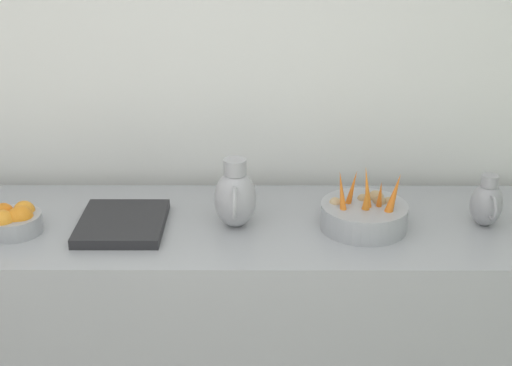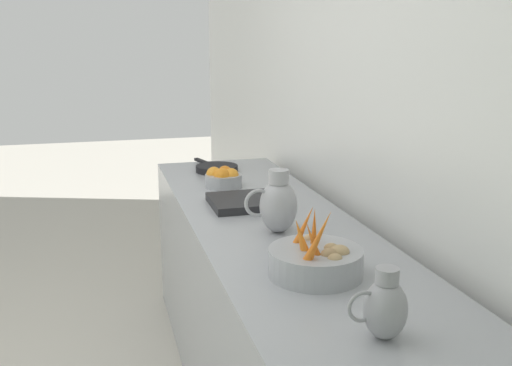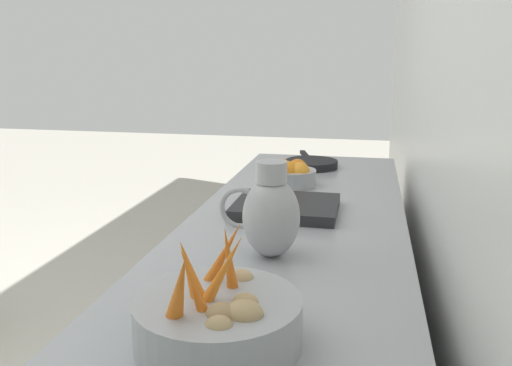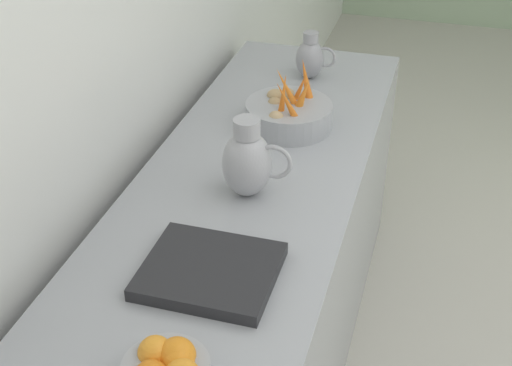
# 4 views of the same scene
# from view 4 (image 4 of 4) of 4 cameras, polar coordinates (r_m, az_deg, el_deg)

# --- Properties ---
(prep_counter) EXTENTS (0.69, 2.65, 0.88)m
(prep_counter) POSITION_cam_4_polar(r_m,az_deg,el_deg) (2.37, -1.99, -11.19)
(prep_counter) COLOR #9EA0A5
(prep_counter) RESTS_ON ground_plane
(vegetable_colander) EXTENTS (0.31, 0.31, 0.22)m
(vegetable_colander) POSITION_cam_4_polar(r_m,az_deg,el_deg) (2.53, 2.65, 5.63)
(vegetable_colander) COLOR #9EA0A5
(vegetable_colander) RESTS_ON prep_counter
(metal_pitcher_tall) EXTENTS (0.21, 0.15, 0.25)m
(metal_pitcher_tall) POSITION_cam_4_polar(r_m,az_deg,el_deg) (2.11, -0.65, 1.75)
(metal_pitcher_tall) COLOR #A3A3A8
(metal_pitcher_tall) RESTS_ON prep_counter
(metal_pitcher_short) EXTENTS (0.16, 0.11, 0.19)m
(metal_pitcher_short) POSITION_cam_4_polar(r_m,az_deg,el_deg) (2.90, 4.38, 10.00)
(metal_pitcher_short) COLOR #939399
(metal_pitcher_short) RESTS_ON prep_counter
(counter_sink_basin) EXTENTS (0.34, 0.30, 0.04)m
(counter_sink_basin) POSITION_cam_4_polar(r_m,az_deg,el_deg) (1.85, -3.72, -7.05)
(counter_sink_basin) COLOR #232326
(counter_sink_basin) RESTS_ON prep_counter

